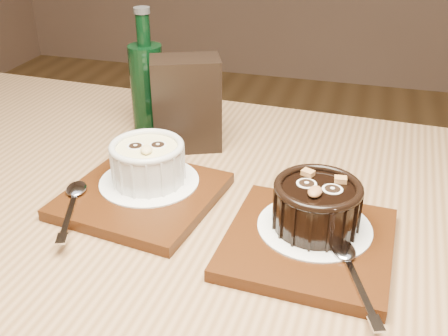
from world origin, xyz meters
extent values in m
cube|color=brown|center=(0.12, -0.21, 0.73)|extent=(1.23, 0.85, 0.04)
cylinder|color=brown|center=(-0.42, 0.16, 0.35)|extent=(0.06, 0.06, 0.71)
cube|color=#421F0B|center=(0.03, -0.18, 0.76)|extent=(0.20, 0.20, 0.01)
cylinder|color=white|center=(0.03, -0.15, 0.77)|extent=(0.13, 0.13, 0.00)
cylinder|color=silver|center=(0.03, -0.15, 0.79)|extent=(0.09, 0.09, 0.05)
cylinder|color=#E9DB8E|center=(0.03, -0.15, 0.81)|extent=(0.08, 0.08, 0.00)
torus|color=silver|center=(0.03, -0.15, 0.82)|extent=(0.10, 0.10, 0.01)
cylinder|color=black|center=(0.02, -0.15, 0.82)|extent=(0.02, 0.02, 0.00)
cylinder|color=black|center=(0.04, -0.14, 0.82)|extent=(0.02, 0.02, 0.00)
ellipsoid|color=#E3C885|center=(0.04, -0.16, 0.82)|extent=(0.02, 0.03, 0.01)
cube|color=#421F0B|center=(0.25, -0.22, 0.76)|extent=(0.19, 0.19, 0.01)
cylinder|color=white|center=(0.25, -0.19, 0.77)|extent=(0.13, 0.13, 0.00)
cylinder|color=black|center=(0.25, -0.19, 0.79)|extent=(0.09, 0.09, 0.05)
cylinder|color=black|center=(0.25, -0.19, 0.81)|extent=(0.08, 0.08, 0.00)
torus|color=black|center=(0.25, -0.19, 0.82)|extent=(0.10, 0.10, 0.01)
cylinder|color=black|center=(0.24, -0.19, 0.82)|extent=(0.02, 0.02, 0.00)
cylinder|color=black|center=(0.27, -0.19, 0.82)|extent=(0.02, 0.02, 0.00)
ellipsoid|color=#935830|center=(0.25, -0.21, 0.82)|extent=(0.02, 0.02, 0.01)
cube|color=#996032|center=(0.24, -0.17, 0.82)|extent=(0.02, 0.01, 0.01)
cube|color=#996032|center=(0.28, -0.17, 0.82)|extent=(0.01, 0.01, 0.01)
cube|color=black|center=(0.04, -0.01, 0.82)|extent=(0.12, 0.09, 0.14)
cylinder|color=black|center=(-0.04, 0.03, 0.82)|extent=(0.05, 0.05, 0.14)
cylinder|color=black|center=(-0.04, 0.03, 0.91)|extent=(0.02, 0.02, 0.05)
cylinder|color=#333333|center=(-0.04, 0.03, 0.94)|extent=(0.02, 0.02, 0.01)
camera|label=1|loc=(0.29, -0.69, 1.11)|focal=42.00mm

